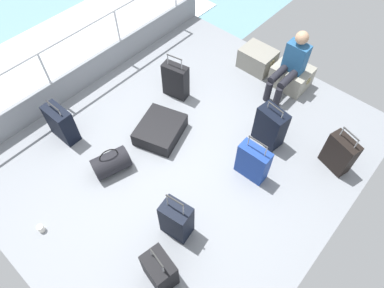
{
  "coord_description": "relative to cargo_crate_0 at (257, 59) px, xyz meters",
  "views": [
    {
      "loc": [
        1.94,
        -2.1,
        4.04
      ],
      "look_at": [
        0.1,
        -0.02,
        0.25
      ],
      "focal_mm": 31.71,
      "sensor_mm": 36.0,
      "label": 1
    }
  ],
  "objects": [
    {
      "name": "sea_wake",
      "position": [
        -3.3,
        -2.13,
        -0.52
      ],
      "size": [
        12.0,
        12.0,
        0.01
      ],
      "color": "#6B99A8",
      "rests_on": "ground_plane"
    },
    {
      "name": "suitcase_4",
      "position": [
        1.21,
        -1.86,
        0.1
      ],
      "size": [
        0.43,
        0.21,
        0.74
      ],
      "color": "navy",
      "rests_on": "ground_plane"
    },
    {
      "name": "duffel_bag",
      "position": [
        -0.26,
        -3.08,
        -0.02
      ],
      "size": [
        0.44,
        0.56,
        0.45
      ],
      "color": "black",
      "rests_on": "ground_plane"
    },
    {
      "name": "suitcase_7",
      "position": [
        2.01,
        -0.97,
        0.1
      ],
      "size": [
        0.44,
        0.31,
        0.72
      ],
      "color": "black",
      "rests_on": "ground_plane"
    },
    {
      "name": "railing_port",
      "position": [
        -1.87,
        -2.13,
        0.6
      ],
      "size": [
        0.04,
        4.2,
        1.02
      ],
      "color": "silver",
      "rests_on": "ground_plane"
    },
    {
      "name": "suitcase_3",
      "position": [
        1.06,
        -1.22,
        0.13
      ],
      "size": [
        0.45,
        0.3,
        0.72
      ],
      "color": "black",
      "rests_on": "ground_plane"
    },
    {
      "name": "cargo_crate_0",
      "position": [
        0.0,
        0.0,
        0.0
      ],
      "size": [
        0.6,
        0.45,
        0.36
      ],
      "color": "gray",
      "rests_on": "ground_plane"
    },
    {
      "name": "cargo_crate_1",
      "position": [
        0.67,
        0.02,
        -0.0
      ],
      "size": [
        0.62,
        0.5,
        0.36
      ],
      "color": "gray",
      "rests_on": "ground_plane"
    },
    {
      "name": "passenger_seated",
      "position": [
        0.67,
        -0.16,
        0.37
      ],
      "size": [
        0.34,
        0.66,
        1.06
      ],
      "color": "#26598C",
      "rests_on": "ground_plane"
    },
    {
      "name": "suitcase_1",
      "position": [
        1.02,
        -3.13,
        0.11
      ],
      "size": [
        0.38,
        0.29,
        0.81
      ],
      "color": "black",
      "rests_on": "ground_plane"
    },
    {
      "name": "suitcase_5",
      "position": [
        -0.19,
        -2.2,
        -0.07
      ],
      "size": [
        0.78,
        0.84,
        0.23
      ],
      "color": "black",
      "rests_on": "ground_plane"
    },
    {
      "name": "gunwale_port",
      "position": [
        -1.87,
        -2.13,
        0.04
      ],
      "size": [
        0.06,
        5.2,
        0.45
      ],
      "primitive_type": "cube",
      "color": "gray",
      "rests_on": "ground_plane"
    },
    {
      "name": "ground_plane",
      "position": [
        0.3,
        -2.13,
        -0.21
      ],
      "size": [
        4.4,
        5.2,
        0.06
      ],
      "primitive_type": "cube",
      "color": "gray"
    },
    {
      "name": "paper_cup",
      "position": [
        -0.24,
        -4.25,
        -0.13
      ],
      "size": [
        0.08,
        0.08,
        0.1
      ],
      "primitive_type": "cylinder",
      "color": "white",
      "rests_on": "ground_plane"
    },
    {
      "name": "suitcase_0",
      "position": [
        -0.6,
        -1.42,
        0.12
      ],
      "size": [
        0.44,
        0.26,
        0.77
      ],
      "color": "black",
      "rests_on": "ground_plane"
    },
    {
      "name": "suitcase_6",
      "position": [
        -1.24,
        -3.15,
        0.1
      ],
      "size": [
        0.44,
        0.23,
        0.67
      ],
      "color": "black",
      "rests_on": "ground_plane"
    },
    {
      "name": "suitcase_2",
      "position": [
        1.27,
        -3.67,
        0.07
      ],
      "size": [
        0.4,
        0.32,
        0.69
      ],
      "color": "black",
      "rests_on": "ground_plane"
    }
  ]
}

